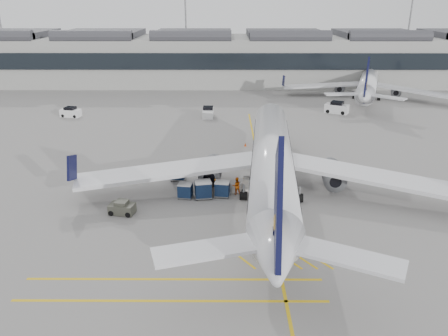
{
  "coord_description": "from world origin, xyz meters",
  "views": [
    {
      "loc": [
        5.84,
        -37.23,
        19.47
      ],
      "look_at": [
        5.65,
        2.62,
        4.0
      ],
      "focal_mm": 35.0,
      "sensor_mm": 36.0,
      "label": 1
    }
  ],
  "objects_px": {
    "baggage_cart_a": "(185,190)",
    "ramp_agent_b": "(236,186)",
    "pushback_tug": "(122,208)",
    "airliner_main": "(272,162)",
    "belt_loader": "(255,186)",
    "ramp_agent_a": "(216,186)"
  },
  "relations": [
    {
      "from": "baggage_cart_a",
      "to": "pushback_tug",
      "type": "xyz_separation_m",
      "value": [
        -5.81,
        -3.63,
        -0.27
      ]
    },
    {
      "from": "airliner_main",
      "to": "pushback_tug",
      "type": "relative_size",
      "value": 17.14
    },
    {
      "from": "belt_loader",
      "to": "pushback_tug",
      "type": "distance_m",
      "value": 14.36
    },
    {
      "from": "baggage_cart_a",
      "to": "ramp_agent_b",
      "type": "bearing_deg",
      "value": 19.71
    },
    {
      "from": "ramp_agent_b",
      "to": "pushback_tug",
      "type": "bearing_deg",
      "value": 11.01
    },
    {
      "from": "belt_loader",
      "to": "airliner_main",
      "type": "bearing_deg",
      "value": -8.62
    },
    {
      "from": "pushback_tug",
      "to": "airliner_main",
      "type": "bearing_deg",
      "value": 29.85
    },
    {
      "from": "baggage_cart_a",
      "to": "ramp_agent_b",
      "type": "relative_size",
      "value": 0.9
    },
    {
      "from": "ramp_agent_b",
      "to": "belt_loader",
      "type": "bearing_deg",
      "value": -167.79
    },
    {
      "from": "airliner_main",
      "to": "pushback_tug",
      "type": "height_order",
      "value": "airliner_main"
    },
    {
      "from": "belt_loader",
      "to": "pushback_tug",
      "type": "bearing_deg",
      "value": -148.05
    },
    {
      "from": "baggage_cart_a",
      "to": "ramp_agent_b",
      "type": "distance_m",
      "value": 5.46
    },
    {
      "from": "ramp_agent_a",
      "to": "pushback_tug",
      "type": "bearing_deg",
      "value": 150.08
    },
    {
      "from": "baggage_cart_a",
      "to": "ramp_agent_b",
      "type": "xyz_separation_m",
      "value": [
        5.37,
        0.97,
        0.09
      ]
    },
    {
      "from": "baggage_cart_a",
      "to": "belt_loader",
      "type": "bearing_deg",
      "value": 23.62
    },
    {
      "from": "airliner_main",
      "to": "ramp_agent_a",
      "type": "height_order",
      "value": "airliner_main"
    },
    {
      "from": "pushback_tug",
      "to": "baggage_cart_a",
      "type": "bearing_deg",
      "value": 43.41
    },
    {
      "from": "airliner_main",
      "to": "baggage_cart_a",
      "type": "distance_m",
      "value": 9.57
    },
    {
      "from": "baggage_cart_a",
      "to": "ramp_agent_a",
      "type": "bearing_deg",
      "value": 27.32
    },
    {
      "from": "airliner_main",
      "to": "baggage_cart_a",
      "type": "xyz_separation_m",
      "value": [
        -9.1,
        -1.35,
        -2.66
      ]
    },
    {
      "from": "baggage_cart_a",
      "to": "pushback_tug",
      "type": "bearing_deg",
      "value": -138.52
    },
    {
      "from": "airliner_main",
      "to": "belt_loader",
      "type": "distance_m",
      "value": 3.47
    }
  ]
}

